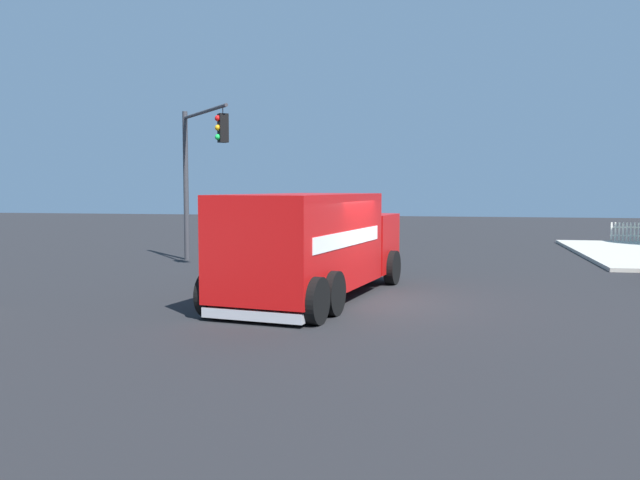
# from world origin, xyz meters

# --- Properties ---
(ground_plane) EXTENTS (100.00, 100.00, 0.00)m
(ground_plane) POSITION_xyz_m (0.00, 0.00, 0.00)
(ground_plane) COLOR black
(delivery_truck) EXTENTS (3.91, 7.99, 2.68)m
(delivery_truck) POSITION_xyz_m (1.36, -0.11, 1.41)
(delivery_truck) COLOR red
(delivery_truck) RESTS_ON ground
(traffic_light_primary) EXTENTS (3.10, 3.74, 5.78)m
(traffic_light_primary) POSITION_xyz_m (7.20, -6.98, 3.84)
(traffic_light_primary) COLOR #38383D
(traffic_light_primary) RESTS_ON ground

